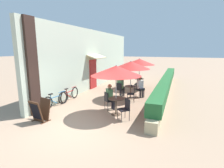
{
  "coord_description": "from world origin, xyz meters",
  "views": [
    {
      "loc": [
        3.49,
        -5.13,
        2.87
      ],
      "look_at": [
        0.15,
        3.51,
        1.0
      ],
      "focal_mm": 28.0,
      "sensor_mm": 36.0,
      "label": 1
    }
  ],
  "objects_px": {
    "seated_patron_mid_right": "(121,86)",
    "bicycle_second": "(70,94)",
    "cafe_chair_near_right": "(108,100)",
    "patio_table_mid": "(130,90)",
    "patio_table_near": "(116,104)",
    "cafe_chair_near_left": "(125,108)",
    "cafe_chair_mid_left": "(139,88)",
    "cafe_chair_mid_right": "(120,89)",
    "cafe_chair_mid_back": "(132,93)",
    "bicycle_leaning": "(55,100)",
    "seated_patron_mid_left": "(141,86)",
    "menu_board": "(40,111)",
    "cafe_chair_far_right": "(139,80)",
    "patio_umbrella_far": "(140,62)",
    "patio_umbrella_near": "(116,71)",
    "patio_table_far": "(139,82)",
    "coffee_cup_mid": "(132,85)",
    "cafe_chair_far_left": "(139,83)",
    "seated_patron_near_right": "(110,96)",
    "patio_umbrella_mid": "(131,65)"
  },
  "relations": [
    {
      "from": "cafe_chair_mid_back",
      "to": "bicycle_second",
      "type": "height_order",
      "value": "cafe_chair_mid_back"
    },
    {
      "from": "cafe_chair_mid_left",
      "to": "menu_board",
      "type": "bearing_deg",
      "value": 13.24
    },
    {
      "from": "patio_table_mid",
      "to": "seated_patron_near_right",
      "type": "bearing_deg",
      "value": -99.51
    },
    {
      "from": "patio_umbrella_near",
      "to": "patio_table_mid",
      "type": "distance_m",
      "value": 3.1
    },
    {
      "from": "patio_umbrella_mid",
      "to": "cafe_chair_mid_back",
      "type": "bearing_deg",
      "value": -66.99
    },
    {
      "from": "patio_table_mid",
      "to": "menu_board",
      "type": "distance_m",
      "value": 5.14
    },
    {
      "from": "cafe_chair_mid_left",
      "to": "cafe_chair_mid_right",
      "type": "distance_m",
      "value": 1.19
    },
    {
      "from": "patio_table_mid",
      "to": "patio_umbrella_mid",
      "type": "bearing_deg",
      "value": 75.96
    },
    {
      "from": "coffee_cup_mid",
      "to": "bicycle_leaning",
      "type": "bearing_deg",
      "value": -138.72
    },
    {
      "from": "cafe_chair_mid_back",
      "to": "bicycle_second",
      "type": "xyz_separation_m",
      "value": [
        -3.34,
        -1.03,
        -0.17
      ]
    },
    {
      "from": "patio_table_mid",
      "to": "cafe_chair_mid_right",
      "type": "bearing_deg",
      "value": 173.01
    },
    {
      "from": "cafe_chair_mid_right",
      "to": "seated_patron_mid_right",
      "type": "bearing_deg",
      "value": 90.0
    },
    {
      "from": "coffee_cup_mid",
      "to": "bicycle_leaning",
      "type": "xyz_separation_m",
      "value": [
        -3.19,
        -2.8,
        -0.44
      ]
    },
    {
      "from": "cafe_chair_mid_left",
      "to": "bicycle_second",
      "type": "xyz_separation_m",
      "value": [
        -3.48,
        -2.21,
        -0.17
      ]
    },
    {
      "from": "coffee_cup_mid",
      "to": "menu_board",
      "type": "height_order",
      "value": "menu_board"
    },
    {
      "from": "patio_umbrella_mid",
      "to": "cafe_chair_near_right",
      "type": "bearing_deg",
      "value": -101.05
    },
    {
      "from": "bicycle_leaning",
      "to": "patio_table_mid",
      "type": "bearing_deg",
      "value": 47.94
    },
    {
      "from": "seated_patron_mid_left",
      "to": "cafe_chair_far_right",
      "type": "xyz_separation_m",
      "value": [
        -0.73,
        2.95,
        -0.17
      ]
    },
    {
      "from": "cafe_chair_mid_right",
      "to": "bicycle_leaning",
      "type": "distance_m",
      "value": 3.8
    },
    {
      "from": "bicycle_leaning",
      "to": "cafe_chair_far_left",
      "type": "bearing_deg",
      "value": 63.1
    },
    {
      "from": "seated_patron_mid_right",
      "to": "menu_board",
      "type": "height_order",
      "value": "seated_patron_mid_right"
    },
    {
      "from": "seated_patron_mid_right",
      "to": "cafe_chair_far_right",
      "type": "height_order",
      "value": "seated_patron_mid_right"
    },
    {
      "from": "cafe_chair_mid_back",
      "to": "cafe_chair_far_right",
      "type": "relative_size",
      "value": 1.0
    },
    {
      "from": "patio_umbrella_near",
      "to": "cafe_chair_far_left",
      "type": "bearing_deg",
      "value": 90.87
    },
    {
      "from": "cafe_chair_mid_back",
      "to": "bicycle_leaning",
      "type": "bearing_deg",
      "value": 106.43
    },
    {
      "from": "cafe_chair_mid_left",
      "to": "bicycle_second",
      "type": "height_order",
      "value": "cafe_chair_mid_left"
    },
    {
      "from": "cafe_chair_near_left",
      "to": "coffee_cup_mid",
      "type": "height_order",
      "value": "cafe_chair_near_left"
    },
    {
      "from": "seated_patron_mid_right",
      "to": "bicycle_second",
      "type": "height_order",
      "value": "seated_patron_mid_right"
    },
    {
      "from": "patio_table_far",
      "to": "patio_table_near",
      "type": "bearing_deg",
      "value": -87.91
    },
    {
      "from": "patio_table_far",
      "to": "cafe_chair_near_left",
      "type": "bearing_deg",
      "value": -82.83
    },
    {
      "from": "patio_table_near",
      "to": "cafe_chair_near_left",
      "type": "bearing_deg",
      "value": -37.74
    },
    {
      "from": "seated_patron_mid_right",
      "to": "patio_table_far",
      "type": "height_order",
      "value": "seated_patron_mid_right"
    },
    {
      "from": "cafe_chair_mid_right",
      "to": "seated_patron_mid_left",
      "type": "bearing_deg",
      "value": 31.65
    },
    {
      "from": "menu_board",
      "to": "cafe_chair_far_right",
      "type": "bearing_deg",
      "value": 82.86
    },
    {
      "from": "seated_patron_near_right",
      "to": "cafe_chair_far_right",
      "type": "distance_m",
      "value": 5.66
    },
    {
      "from": "cafe_chair_near_right",
      "to": "patio_table_mid",
      "type": "xyz_separation_m",
      "value": [
        0.45,
        2.32,
        -0.01
      ]
    },
    {
      "from": "cafe_chair_mid_back",
      "to": "coffee_cup_mid",
      "type": "height_order",
      "value": "cafe_chair_mid_back"
    },
    {
      "from": "cafe_chair_mid_right",
      "to": "menu_board",
      "type": "distance_m",
      "value": 4.92
    },
    {
      "from": "cafe_chair_mid_right",
      "to": "patio_table_far",
      "type": "relative_size",
      "value": 1.17
    },
    {
      "from": "seated_patron_mid_left",
      "to": "patio_umbrella_far",
      "type": "xyz_separation_m",
      "value": [
        -0.6,
        2.28,
        1.27
      ]
    },
    {
      "from": "seated_patron_mid_right",
      "to": "patio_table_far",
      "type": "distance_m",
      "value": 2.62
    },
    {
      "from": "menu_board",
      "to": "coffee_cup_mid",
      "type": "bearing_deg",
      "value": 68.77
    },
    {
      "from": "patio_table_near",
      "to": "coffee_cup_mid",
      "type": "height_order",
      "value": "coffee_cup_mid"
    },
    {
      "from": "patio_umbrella_near",
      "to": "bicycle_leaning",
      "type": "height_order",
      "value": "patio_umbrella_near"
    },
    {
      "from": "patio_umbrella_near",
      "to": "cafe_chair_near_left",
      "type": "height_order",
      "value": "patio_umbrella_near"
    },
    {
      "from": "patio_table_near",
      "to": "menu_board",
      "type": "bearing_deg",
      "value": -146.06
    },
    {
      "from": "cafe_chair_mid_left",
      "to": "cafe_chair_mid_right",
      "type": "xyz_separation_m",
      "value": [
        -1.1,
        -0.47,
        0.0
      ]
    },
    {
      "from": "cafe_chair_mid_back",
      "to": "coffee_cup_mid",
      "type": "relative_size",
      "value": 9.67
    },
    {
      "from": "seated_patron_mid_right",
      "to": "patio_table_far",
      "type": "xyz_separation_m",
      "value": [
        0.55,
        2.56,
        -0.18
      ]
    },
    {
      "from": "cafe_chair_mid_right",
      "to": "patio_umbrella_far",
      "type": "distance_m",
      "value": 3.09
    }
  ]
}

